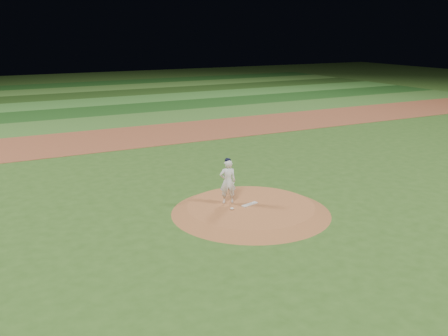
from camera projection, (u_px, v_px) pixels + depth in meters
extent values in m
plane|color=#2C521A|center=(251.00, 212.00, 17.27)|extent=(120.00, 120.00, 0.00)
cube|color=brown|center=(129.00, 137.00, 29.22)|extent=(70.00, 6.00, 0.02)
cube|color=#376725|center=(105.00, 122.00, 33.91)|extent=(70.00, 5.00, 0.02)
cube|color=#194416|center=(88.00, 112.00, 38.18)|extent=(70.00, 5.00, 0.02)
cube|color=#37762B|center=(75.00, 103.00, 42.45)|extent=(70.00, 5.00, 0.02)
cube|color=#214215|center=(64.00, 96.00, 46.72)|extent=(70.00, 5.00, 0.02)
cube|color=#447B2D|center=(55.00, 91.00, 50.99)|extent=(70.00, 5.00, 0.02)
cube|color=#1C4E19|center=(47.00, 86.00, 55.25)|extent=(70.00, 5.00, 0.02)
cone|color=#9C5A30|center=(251.00, 209.00, 17.24)|extent=(5.50, 5.50, 0.25)
cube|color=silver|center=(250.00, 204.00, 17.28)|extent=(0.67, 0.33, 0.03)
ellipsoid|color=silver|center=(232.00, 209.00, 16.81)|extent=(0.13, 0.13, 0.07)
imported|color=white|center=(228.00, 182.00, 17.25)|extent=(0.66, 0.52, 1.57)
ellipsoid|color=black|center=(228.00, 160.00, 17.04)|extent=(0.22, 0.22, 0.15)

